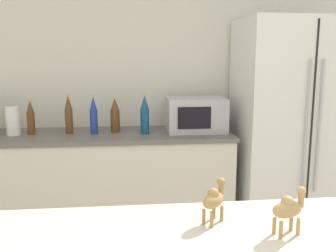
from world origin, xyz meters
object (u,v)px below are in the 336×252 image
refrigerator (291,130)px  back_bottle_2 (115,115)px  back_bottle_1 (69,115)px  back_bottle_4 (145,115)px  back_bottle_0 (31,118)px  back_bottle_3 (94,115)px  camel_figurine (289,208)px  camel_figurine_second (214,199)px  paper_towel_roll (13,121)px  microwave (196,114)px

refrigerator → back_bottle_2: refrigerator is taller
back_bottle_1 → back_bottle_4: (0.61, -0.07, -0.00)m
back_bottle_0 → back_bottle_3: bearing=-3.3°
camel_figurine → camel_figurine_second: size_ratio=1.04×
back_bottle_3 → camel_figurine: bearing=-67.0°
refrigerator → camel_figurine: bearing=-114.3°
paper_towel_roll → back_bottle_1: back_bottle_1 is taller
camel_figurine → back_bottle_3: bearing=113.0°
microwave → camel_figurine_second: size_ratio=3.12×
back_bottle_0 → back_bottle_2: 0.67m
back_bottle_3 → back_bottle_0: bearing=176.7°
refrigerator → back_bottle_0: refrigerator is taller
paper_towel_roll → microwave: size_ratio=0.47×
back_bottle_1 → back_bottle_3: size_ratio=1.04×
refrigerator → back_bottle_3: 1.65m
paper_towel_roll → back_bottle_0: bearing=12.6°
paper_towel_roll → back_bottle_1: 0.43m
back_bottle_4 → paper_towel_roll: bearing=177.6°
back_bottle_0 → back_bottle_2: bearing=1.5°
back_bottle_3 → camel_figurine: back_bottle_3 is taller
back_bottle_0 → camel_figurine_second: (1.08, -1.82, -0.02)m
back_bottle_2 → camel_figurine: bearing=-71.9°
microwave → back_bottle_0: size_ratio=1.69×
camel_figurine_second → back_bottle_4: bearing=95.6°
back_bottle_3 → back_bottle_4: back_bottle_4 is taller
microwave → paper_towel_roll: bearing=-179.0°
paper_towel_roll → camel_figurine: paper_towel_roll is taller
camel_figurine_second → microwave: bearing=82.0°
back_bottle_1 → camel_figurine: (1.01, -1.93, -0.04)m
back_bottle_1 → back_bottle_0: bearing=179.7°
back_bottle_3 → back_bottle_4: size_ratio=0.97×
back_bottle_0 → back_bottle_3: back_bottle_3 is taller
refrigerator → paper_towel_roll: size_ratio=8.02×
paper_towel_roll → microwave: 1.47m
microwave → camel_figurine_second: (-0.26, -1.81, -0.03)m
back_bottle_1 → camel_figurine_second: back_bottle_1 is taller
paper_towel_roll → back_bottle_2: back_bottle_2 is taller
microwave → back_bottle_3: bearing=-178.3°
back_bottle_4 → camel_figurine: (0.40, -1.86, -0.04)m
back_bottle_1 → back_bottle_2: back_bottle_1 is taller
microwave → camel_figurine: size_ratio=3.00×
back_bottle_3 → camel_figurine: size_ratio=1.95×
back_bottle_0 → camel_figurine: 2.33m
refrigerator → camel_figurine: size_ratio=11.40×
camel_figurine → back_bottle_2: bearing=108.1°
refrigerator → back_bottle_1: size_ratio=5.66×
back_bottle_1 → camel_figurine: bearing=-62.5°
back_bottle_3 → camel_figurine: 2.07m
back_bottle_0 → camel_figurine_second: bearing=-59.3°
refrigerator → back_bottle_2: (-1.47, 0.10, 0.13)m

